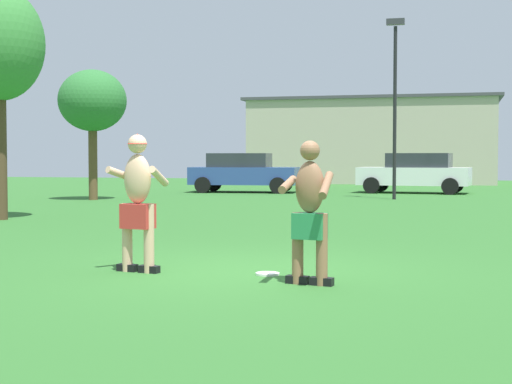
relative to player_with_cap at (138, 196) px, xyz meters
name	(u,v)px	position (x,y,z in m)	size (l,w,h in m)	color
ground_plane	(247,271)	(1.28, 0.41, -0.95)	(80.00, 80.00, 0.00)	#2D6628
player_with_cap	(138,196)	(0.00, 0.00, 0.00)	(0.72, 0.66, 1.72)	black
player_in_green	(310,210)	(2.23, -0.40, -0.11)	(0.57, 0.63, 1.61)	black
frisbee	(268,274)	(1.61, 0.18, -0.93)	(0.29, 0.29, 0.03)	white
car_white_mid_lot	(415,172)	(2.19, 22.27, -0.12)	(4.46, 2.39, 1.58)	white
car_blue_far_end	(243,172)	(-4.58, 21.21, -0.12)	(4.42, 2.27, 1.58)	#2D478C
lamp_post	(395,90)	(1.75, 17.52, 2.73)	(0.60, 0.24, 6.05)	black
outbuilding_behind_lot	(374,141)	(-0.79, 34.81, 1.38)	(13.58, 6.84, 4.65)	#B2A893
tree_right_field	(92,102)	(-7.94, 14.66, 2.31)	(2.26, 2.26, 4.32)	brown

